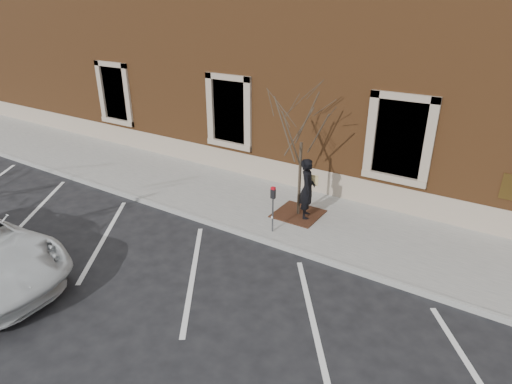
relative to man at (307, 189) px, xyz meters
The scene contains 9 objects.
ground 2.24m from the man, 122.83° to the right, with size 120.00×120.00×0.00m, color #28282B.
sidewalk_near 1.46m from the man, behind, with size 40.00×3.50×0.15m, color #B4B0A9.
curb_near 2.25m from the man, 122.06° to the right, with size 40.00×0.12×0.15m, color #9E9E99.
parking_stripes 4.14m from the man, 105.52° to the right, with size 28.00×4.40×0.01m, color silver, non-canonical shape.
building_civic 6.84m from the man, 100.00° to the left, with size 40.00×8.62×8.00m.
man is the anchor object (origin of this frame).
parking_meter 1.33m from the man, 107.20° to the right, with size 0.12×0.09×1.33m.
tree_grate 0.94m from the man, behind, with size 1.31×1.31×0.03m, color #462316.
sapling 1.97m from the man, behind, with size 2.45×2.45×4.08m.
Camera 1 is at (5.92, -8.58, 6.01)m, focal length 30.00 mm.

